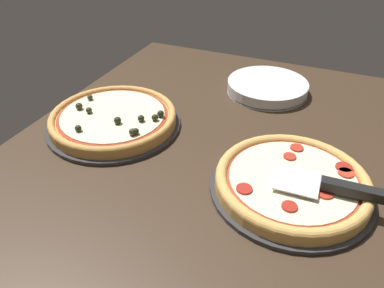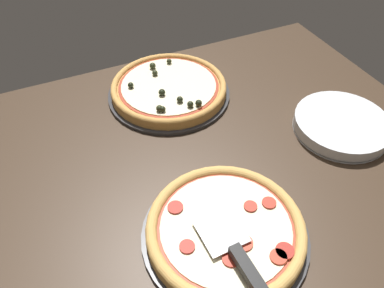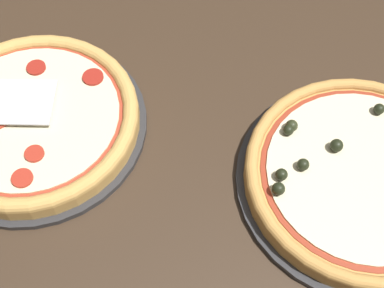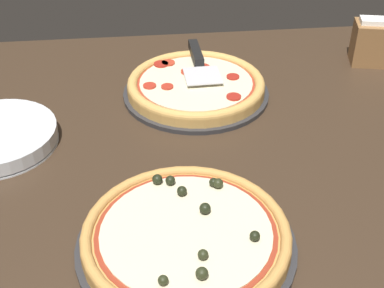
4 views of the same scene
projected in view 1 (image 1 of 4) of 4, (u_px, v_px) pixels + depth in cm
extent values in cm
cube|color=#38281C|center=(220.00, 168.00, 85.92)|extent=(125.11, 101.80, 3.60)
cylinder|color=#2D2D30|center=(291.00, 189.00, 76.54)|extent=(33.08, 33.08, 1.00)
cylinder|color=tan|center=(292.00, 183.00, 75.66)|extent=(31.09, 31.09, 2.05)
torus|color=tan|center=(292.00, 179.00, 75.07)|extent=(31.09, 31.09, 2.29)
cylinder|color=#A33823|center=(293.00, 179.00, 75.03)|extent=(27.02, 27.02, 0.15)
cylinder|color=beige|center=(293.00, 179.00, 74.96)|extent=(25.49, 25.49, 0.40)
cylinder|color=#AD2D1E|center=(325.00, 193.00, 70.90)|extent=(3.41, 3.41, 0.40)
cylinder|color=#B73823|center=(318.00, 179.00, 74.18)|extent=(3.48, 3.48, 0.40)
cylinder|color=maroon|center=(344.00, 167.00, 77.26)|extent=(3.46, 3.46, 0.40)
cylinder|color=#AD2D1E|center=(297.00, 148.00, 83.00)|extent=(2.92, 2.92, 0.40)
cylinder|color=maroon|center=(289.00, 206.00, 67.94)|extent=(2.94, 2.94, 0.40)
cylinder|color=maroon|center=(244.00, 189.00, 71.87)|extent=(3.18, 3.18, 0.40)
cylinder|color=#B73823|center=(346.00, 173.00, 75.80)|extent=(3.17, 3.17, 0.40)
cylinder|color=#AD2D1E|center=(290.00, 156.00, 80.35)|extent=(2.73, 2.73, 0.40)
cylinder|color=#2D2D30|center=(114.00, 124.00, 96.99)|extent=(34.33, 34.33, 1.00)
cylinder|color=#C68E47|center=(114.00, 119.00, 96.08)|extent=(32.27, 32.27, 2.18)
torus|color=#C68E47|center=(113.00, 115.00, 95.45)|extent=(32.27, 32.27, 1.81)
cylinder|color=maroon|center=(113.00, 115.00, 95.41)|extent=(28.05, 28.05, 0.15)
cylinder|color=beige|center=(113.00, 115.00, 95.34)|extent=(26.46, 26.46, 0.40)
sphere|color=black|center=(161.00, 114.00, 93.68)|extent=(1.76, 1.76, 1.76)
sphere|color=black|center=(78.00, 128.00, 88.23)|extent=(1.60, 1.60, 1.60)
sphere|color=black|center=(117.00, 121.00, 90.90)|extent=(1.83, 1.83, 1.83)
sphere|color=#282D19|center=(90.00, 97.00, 101.10)|extent=(1.48, 1.48, 1.48)
sphere|color=black|center=(155.00, 118.00, 92.23)|extent=(1.67, 1.67, 1.67)
sphere|color=black|center=(136.00, 131.00, 87.23)|extent=(1.54, 1.54, 1.54)
sphere|color=black|center=(141.00, 118.00, 91.91)|extent=(1.67, 1.67, 1.67)
sphere|color=#282D19|center=(89.00, 110.00, 95.27)|extent=(1.58, 1.58, 1.58)
sphere|color=#282D19|center=(132.00, 132.00, 86.82)|extent=(1.73, 1.73, 1.73)
sphere|color=#282D19|center=(79.00, 106.00, 96.79)|extent=(1.82, 1.82, 1.82)
cube|color=silver|center=(297.00, 181.00, 72.80)|extent=(8.36, 8.79, 0.24)
cube|color=black|center=(353.00, 190.00, 69.31)|extent=(2.58, 11.58, 2.00)
cylinder|color=silver|center=(267.00, 91.00, 112.74)|extent=(23.85, 23.85, 0.70)
cylinder|color=silver|center=(267.00, 89.00, 112.34)|extent=(23.85, 23.85, 0.70)
cylinder|color=silver|center=(267.00, 87.00, 111.94)|extent=(23.85, 23.85, 0.70)
cylinder|color=silver|center=(268.00, 85.00, 111.54)|extent=(23.85, 23.85, 0.70)
cylinder|color=silver|center=(268.00, 83.00, 111.14)|extent=(23.85, 23.85, 0.70)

